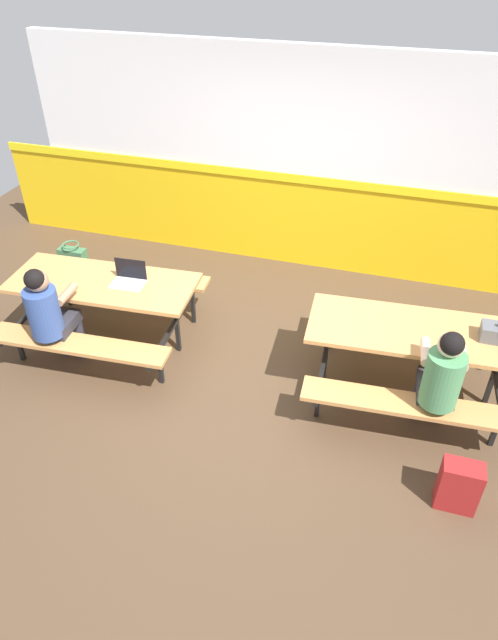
# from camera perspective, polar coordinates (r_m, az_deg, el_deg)

# --- Properties ---
(ground_plane) EXTENTS (10.00, 10.00, 0.02)m
(ground_plane) POSITION_cam_1_polar(r_m,az_deg,el_deg) (5.56, -0.63, -5.89)
(ground_plane) COLOR #4C3826
(accent_backdrop) EXTENTS (8.00, 0.14, 2.60)m
(accent_backdrop) POSITION_cam_1_polar(r_m,az_deg,el_deg) (6.88, 5.37, 14.99)
(accent_backdrop) COLOR yellow
(accent_backdrop) RESTS_ON ground
(picnic_table_left) EXTENTS (1.90, 1.66, 0.74)m
(picnic_table_left) POSITION_cam_1_polar(r_m,az_deg,el_deg) (5.86, -14.43, 2.48)
(picnic_table_left) COLOR tan
(picnic_table_left) RESTS_ON ground
(picnic_table_right) EXTENTS (1.90, 1.66, 0.74)m
(picnic_table_right) POSITION_cam_1_polar(r_m,az_deg,el_deg) (5.24, 16.17, -2.33)
(picnic_table_right) COLOR tan
(picnic_table_right) RESTS_ON ground
(student_nearer) EXTENTS (0.38, 0.53, 1.21)m
(student_nearer) POSITION_cam_1_polar(r_m,az_deg,el_deg) (5.53, -19.57, 0.79)
(student_nearer) COLOR #2D2D38
(student_nearer) RESTS_ON ground
(student_further) EXTENTS (0.38, 0.53, 1.21)m
(student_further) POSITION_cam_1_polar(r_m,az_deg,el_deg) (4.76, 18.86, -5.49)
(student_further) COLOR #2D2D38
(student_further) RESTS_ON ground
(laptop_silver) EXTENTS (0.33, 0.24, 0.22)m
(laptop_silver) POSITION_cam_1_polar(r_m,az_deg,el_deg) (5.66, -12.08, 4.14)
(laptop_silver) COLOR silver
(laptop_silver) RESTS_ON picnic_table_left
(tote_bag_bright) EXTENTS (0.34, 0.21, 0.43)m
(tote_bag_bright) POSITION_cam_1_polar(r_m,az_deg,el_deg) (7.34, -17.33, 5.73)
(tote_bag_bright) COLOR #3F724C
(tote_bag_bright) RESTS_ON ground
(satchel_spare) EXTENTS (0.30, 0.22, 0.44)m
(satchel_spare) POSITION_cam_1_polar(r_m,az_deg,el_deg) (4.68, 20.48, -15.43)
(satchel_spare) COLOR maroon
(satchel_spare) RESTS_ON ground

